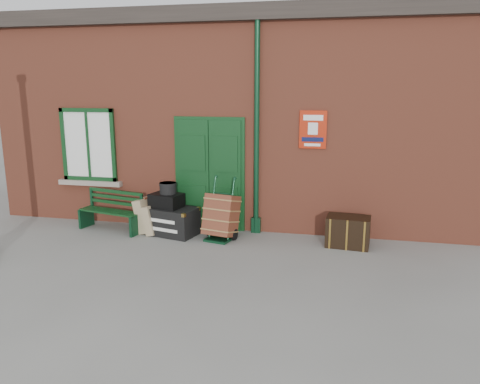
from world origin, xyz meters
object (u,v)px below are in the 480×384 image
(bench, at_px, (112,210))
(porter_trolley, at_px, (221,216))
(dark_trunk, at_px, (348,231))
(houdini_trunk, at_px, (170,221))

(bench, xyz_separation_m, porter_trolley, (2.28, -0.09, 0.04))
(bench, xyz_separation_m, dark_trunk, (4.62, 0.00, -0.14))
(bench, distance_m, porter_trolley, 2.28)
(houdini_trunk, relative_size, porter_trolley, 0.93)
(porter_trolley, bearing_deg, bench, -169.21)
(bench, bearing_deg, dark_trunk, 12.92)
(bench, height_order, houdini_trunk, bench)
(houdini_trunk, distance_m, dark_trunk, 3.41)
(porter_trolley, distance_m, dark_trunk, 2.35)
(bench, relative_size, houdini_trunk, 1.29)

